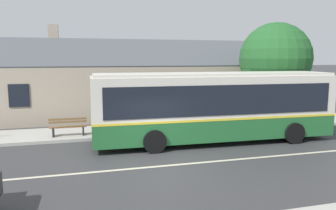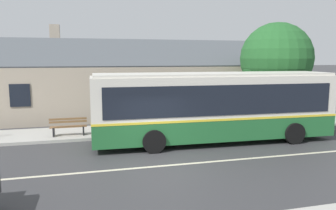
# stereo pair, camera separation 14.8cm
# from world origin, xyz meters

# --- Properties ---
(ground_plane) EXTENTS (300.00, 300.00, 0.00)m
(ground_plane) POSITION_xyz_m (0.00, 0.00, 0.00)
(ground_plane) COLOR #38383A
(sidewalk_far) EXTENTS (60.00, 3.00, 0.15)m
(sidewalk_far) POSITION_xyz_m (0.00, 6.00, 0.07)
(sidewalk_far) COLOR #ADAAA3
(sidewalk_far) RESTS_ON ground
(lane_divider_stripe) EXTENTS (60.00, 0.16, 0.01)m
(lane_divider_stripe) POSITION_xyz_m (0.00, 0.00, 0.00)
(lane_divider_stripe) COLOR beige
(lane_divider_stripe) RESTS_ON ground
(community_building) EXTENTS (22.08, 10.10, 6.43)m
(community_building) POSITION_xyz_m (1.36, 13.61, 1.85)
(community_building) COLOR tan
(community_building) RESTS_ON ground
(transit_bus) EXTENTS (11.57, 3.01, 3.30)m
(transit_bus) POSITION_xyz_m (3.34, 2.90, 1.77)
(transit_bus) COLOR #236633
(transit_bus) RESTS_ON ground
(bench_by_building) EXTENTS (1.78, 0.51, 0.94)m
(bench_by_building) POSITION_xyz_m (-3.44, 5.26, 0.57)
(bench_by_building) COLOR brown
(bench_by_building) RESTS_ON sidewalk_far
(street_tree_primary) EXTENTS (4.45, 4.45, 6.18)m
(street_tree_primary) POSITION_xyz_m (8.91, 6.77, 3.81)
(street_tree_primary) COLOR #4C3828
(street_tree_primary) RESTS_ON ground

